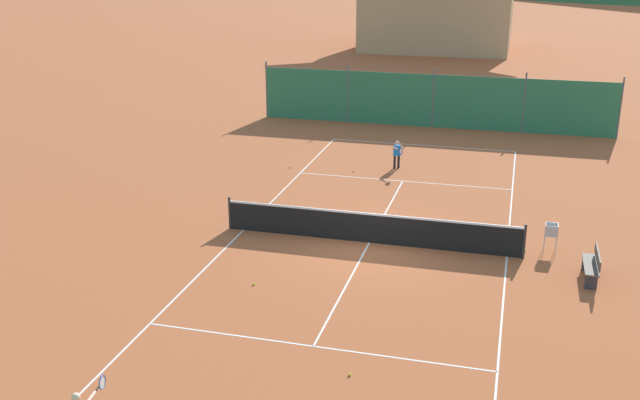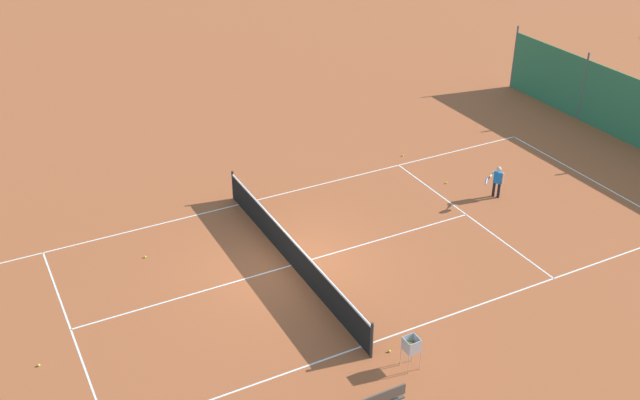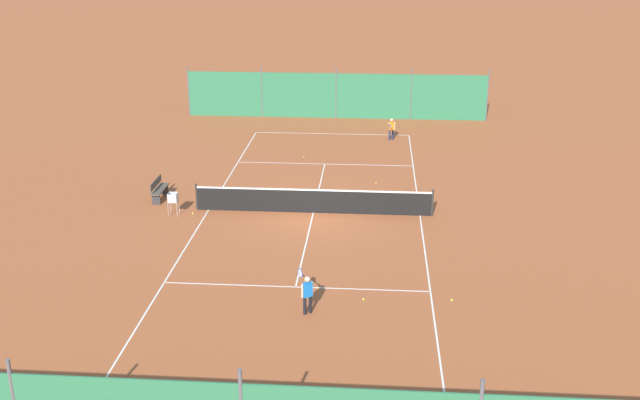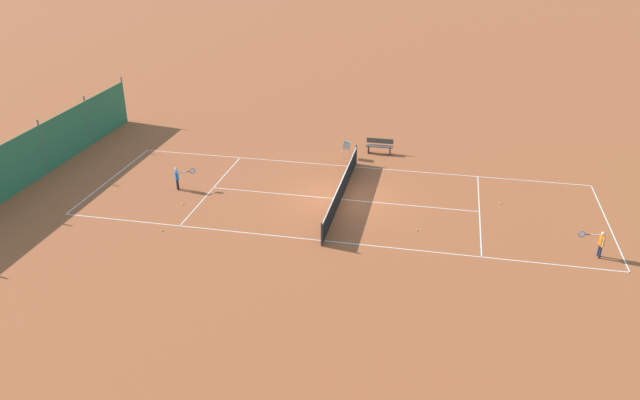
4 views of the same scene
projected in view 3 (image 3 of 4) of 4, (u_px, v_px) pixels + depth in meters
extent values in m
plane|color=#A8542D|center=(313.00, 213.00, 28.89)|extent=(600.00, 600.00, 0.00)
cube|color=white|center=(271.00, 391.00, 17.73)|extent=(8.25, 0.05, 0.01)
cube|color=white|center=(332.00, 134.00, 40.04)|extent=(8.25, 0.05, 0.01)
cube|color=white|center=(420.00, 216.00, 28.59)|extent=(0.05, 23.85, 0.01)
cube|color=white|center=(209.00, 210.00, 29.18)|extent=(0.05, 23.85, 0.01)
cube|color=white|center=(296.00, 287.00, 22.89)|extent=(8.20, 0.05, 0.01)
cube|color=white|center=(325.00, 164.00, 34.88)|extent=(8.20, 0.05, 0.01)
cube|color=white|center=(313.00, 213.00, 28.88)|extent=(0.05, 12.80, 0.01)
cylinder|color=#2D2D2D|center=(433.00, 203.00, 28.38)|extent=(0.08, 0.08, 1.06)
cylinder|color=#2D2D2D|center=(197.00, 197.00, 29.03)|extent=(0.08, 0.08, 1.06)
cube|color=black|center=(313.00, 202.00, 28.73)|extent=(9.10, 0.02, 0.91)
cube|color=white|center=(313.00, 190.00, 28.57)|extent=(9.10, 0.04, 0.06)
cube|color=#2D754C|center=(336.00, 96.00, 42.97)|extent=(17.20, 0.04, 2.60)
cylinder|color=#59595E|center=(488.00, 96.00, 42.31)|extent=(0.08, 0.08, 2.90)
cylinder|color=#59595E|center=(411.00, 94.00, 42.62)|extent=(0.08, 0.08, 2.90)
cylinder|color=#59595E|center=(336.00, 93.00, 42.92)|extent=(0.08, 0.08, 2.90)
cylinder|color=#59595E|center=(262.00, 92.00, 43.23)|extent=(0.08, 0.08, 2.90)
cylinder|color=#59595E|center=(189.00, 91.00, 43.54)|extent=(0.08, 0.08, 2.90)
cylinder|color=#23284C|center=(393.00, 135.00, 38.83)|extent=(0.09, 0.09, 0.53)
cylinder|color=#23284C|center=(390.00, 135.00, 38.82)|extent=(0.09, 0.09, 0.53)
cube|color=orange|center=(391.00, 126.00, 38.66)|extent=(0.27, 0.18, 0.41)
sphere|color=beige|center=(392.00, 120.00, 38.56)|extent=(0.16, 0.16, 0.16)
cylinder|color=beige|center=(395.00, 126.00, 38.67)|extent=(0.06, 0.06, 0.41)
cylinder|color=beige|center=(389.00, 124.00, 38.41)|extent=(0.11, 0.42, 0.06)
cylinder|color=black|center=(390.00, 125.00, 38.12)|extent=(0.05, 0.19, 0.03)
torus|color=#1E4CB2|center=(390.00, 126.00, 37.90)|extent=(0.06, 0.28, 0.28)
cylinder|color=silver|center=(390.00, 126.00, 37.90)|extent=(0.04, 0.25, 0.25)
cylinder|color=black|center=(305.00, 306.00, 21.19)|extent=(0.10, 0.10, 0.54)
cylinder|color=black|center=(310.00, 304.00, 21.27)|extent=(0.10, 0.10, 0.54)
cube|color=blue|center=(307.00, 290.00, 21.06)|extent=(0.30, 0.27, 0.42)
sphere|color=beige|center=(307.00, 279.00, 20.95)|extent=(0.17, 0.17, 0.17)
cylinder|color=beige|center=(302.00, 291.00, 20.99)|extent=(0.06, 0.06, 0.42)
cylinder|color=beige|center=(309.00, 280.00, 21.25)|extent=(0.28, 0.38, 0.06)
cylinder|color=black|center=(304.00, 276.00, 21.50)|extent=(0.13, 0.18, 0.03)
torus|color=#1E4CB2|center=(300.00, 273.00, 21.70)|extent=(0.17, 0.25, 0.28)
cylinder|color=silver|center=(300.00, 273.00, 21.70)|extent=(0.14, 0.21, 0.25)
sphere|color=#CCE033|center=(304.00, 157.00, 35.86)|extent=(0.07, 0.07, 0.07)
sphere|color=#CCE033|center=(193.00, 213.00, 28.73)|extent=(0.07, 0.07, 0.07)
sphere|color=#CCE033|center=(452.00, 300.00, 22.01)|extent=(0.07, 0.07, 0.07)
sphere|color=#CCE033|center=(376.00, 183.00, 32.19)|extent=(0.07, 0.07, 0.07)
sphere|color=#CCE033|center=(363.00, 299.00, 22.06)|extent=(0.07, 0.07, 0.07)
cylinder|color=#B7B7BC|center=(179.00, 207.00, 28.71)|extent=(0.02, 0.02, 0.55)
cylinder|color=#B7B7BC|center=(171.00, 207.00, 28.73)|extent=(0.02, 0.02, 0.55)
cylinder|color=#B7B7BC|center=(177.00, 210.00, 28.39)|extent=(0.02, 0.02, 0.55)
cylinder|color=#B7B7BC|center=(168.00, 210.00, 28.41)|extent=(0.02, 0.02, 0.55)
cube|color=#B7B7BC|center=(173.00, 201.00, 28.46)|extent=(0.34, 0.34, 0.02)
cube|color=#B7B7BC|center=(174.00, 196.00, 28.57)|extent=(0.34, 0.02, 0.34)
cube|color=#B7B7BC|center=(172.00, 199.00, 28.25)|extent=(0.34, 0.02, 0.34)
cube|color=#B7B7BC|center=(177.00, 197.00, 28.39)|extent=(0.02, 0.34, 0.34)
cube|color=#B7B7BC|center=(169.00, 197.00, 28.42)|extent=(0.02, 0.34, 0.34)
sphere|color=#CCE033|center=(175.00, 201.00, 28.35)|extent=(0.07, 0.07, 0.07)
sphere|color=#CCE033|center=(176.00, 200.00, 28.48)|extent=(0.07, 0.07, 0.07)
sphere|color=#CCE033|center=(174.00, 201.00, 28.43)|extent=(0.07, 0.07, 0.07)
sphere|color=#CCE033|center=(172.00, 201.00, 28.38)|extent=(0.07, 0.07, 0.07)
sphere|color=#CCE033|center=(172.00, 201.00, 28.36)|extent=(0.07, 0.07, 0.07)
sphere|color=#CCE033|center=(175.00, 201.00, 28.40)|extent=(0.07, 0.07, 0.07)
sphere|color=#CCE033|center=(174.00, 199.00, 28.42)|extent=(0.07, 0.07, 0.07)
sphere|color=#CCE033|center=(169.00, 200.00, 28.32)|extent=(0.07, 0.07, 0.07)
sphere|color=#CCE033|center=(175.00, 198.00, 28.49)|extent=(0.07, 0.07, 0.07)
sphere|color=#CCE033|center=(176.00, 199.00, 28.38)|extent=(0.07, 0.07, 0.07)
sphere|color=#CCE033|center=(173.00, 198.00, 28.52)|extent=(0.07, 0.07, 0.07)
sphere|color=#CCE033|center=(176.00, 199.00, 28.41)|extent=(0.07, 0.07, 0.07)
sphere|color=#CCE033|center=(174.00, 198.00, 28.40)|extent=(0.07, 0.07, 0.07)
sphere|color=#CCE033|center=(171.00, 199.00, 28.29)|extent=(0.07, 0.07, 0.07)
cube|color=#51473D|center=(160.00, 189.00, 30.16)|extent=(0.36, 1.50, 0.05)
cube|color=#51473D|center=(156.00, 183.00, 30.08)|extent=(0.04, 1.50, 0.28)
cube|color=#333338|center=(164.00, 189.00, 30.80)|extent=(0.32, 0.06, 0.44)
cube|color=#333338|center=(156.00, 199.00, 29.67)|extent=(0.32, 0.06, 0.44)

